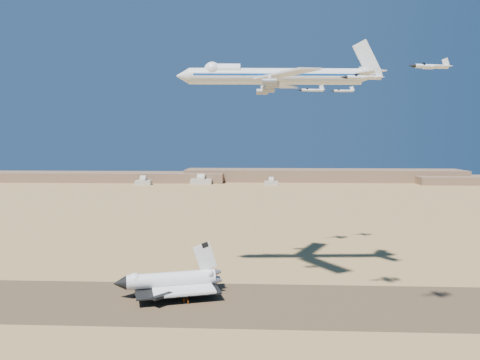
{
  "coord_description": "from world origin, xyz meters",
  "views": [
    {
      "loc": [
        28.25,
        -179.46,
        64.95
      ],
      "look_at": [
        19.07,
        8.0,
        48.36
      ],
      "focal_mm": 35.0,
      "sensor_mm": 36.0,
      "label": 1
    }
  ],
  "objects_px": {
    "carrier_747": "(269,76)",
    "crew_b": "(188,299)",
    "shuttle": "(170,281)",
    "crew_c": "(184,301)",
    "crew_a": "(188,302)",
    "chase_jet_b": "(431,66)",
    "chase_jet_d": "(343,91)",
    "chase_jet_c": "(312,90)",
    "chase_jet_a": "(363,77)"
  },
  "relations": [
    {
      "from": "shuttle",
      "to": "crew_a",
      "type": "xyz_separation_m",
      "value": [
        9.03,
        -10.32,
        -5.0
      ]
    },
    {
      "from": "carrier_747",
      "to": "crew_b",
      "type": "relative_size",
      "value": 48.28
    },
    {
      "from": "crew_c",
      "to": "chase_jet_d",
      "type": "distance_m",
      "value": 147.23
    },
    {
      "from": "crew_a",
      "to": "shuttle",
      "type": "bearing_deg",
      "value": 65.0
    },
    {
      "from": "crew_a",
      "to": "chase_jet_c",
      "type": "relative_size",
      "value": 0.11
    },
    {
      "from": "chase_jet_a",
      "to": "crew_a",
      "type": "bearing_deg",
      "value": 159.8
    },
    {
      "from": "crew_b",
      "to": "crew_c",
      "type": "height_order",
      "value": "crew_c"
    },
    {
      "from": "carrier_747",
      "to": "chase_jet_a",
      "type": "relative_size",
      "value": 5.73
    },
    {
      "from": "chase_jet_a",
      "to": "chase_jet_d",
      "type": "height_order",
      "value": "chase_jet_d"
    },
    {
      "from": "crew_b",
      "to": "carrier_747",
      "type": "bearing_deg",
      "value": -71.46
    },
    {
      "from": "crew_a",
      "to": "chase_jet_d",
      "type": "distance_m",
      "value": 147.2
    },
    {
      "from": "crew_c",
      "to": "chase_jet_a",
      "type": "distance_m",
      "value": 108.27
    },
    {
      "from": "chase_jet_a",
      "to": "shuttle",
      "type": "bearing_deg",
      "value": 153.25
    },
    {
      "from": "chase_jet_d",
      "to": "chase_jet_b",
      "type": "bearing_deg",
      "value": -93.46
    },
    {
      "from": "carrier_747",
      "to": "crew_a",
      "type": "distance_m",
      "value": 100.59
    },
    {
      "from": "shuttle",
      "to": "chase_jet_c",
      "type": "relative_size",
      "value": 2.96
    },
    {
      "from": "crew_c",
      "to": "chase_jet_a",
      "type": "xyz_separation_m",
      "value": [
        65.68,
        -12.33,
        85.19
      ]
    },
    {
      "from": "chase_jet_b",
      "to": "crew_a",
      "type": "bearing_deg",
      "value": 144.81
    },
    {
      "from": "crew_a",
      "to": "chase_jet_c",
      "type": "xyz_separation_m",
      "value": [
        55.38,
        79.64,
        90.27
      ]
    },
    {
      "from": "shuttle",
      "to": "crew_c",
      "type": "bearing_deg",
      "value": -68.5
    },
    {
      "from": "shuttle",
      "to": "crew_a",
      "type": "bearing_deg",
      "value": -65.93
    },
    {
      "from": "shuttle",
      "to": "crew_b",
      "type": "height_order",
      "value": "shuttle"
    },
    {
      "from": "carrier_747",
      "to": "crew_c",
      "type": "bearing_deg",
      "value": -145.39
    },
    {
      "from": "carrier_747",
      "to": "crew_c",
      "type": "relative_size",
      "value": 45.97
    },
    {
      "from": "crew_b",
      "to": "chase_jet_c",
      "type": "height_order",
      "value": "chase_jet_c"
    },
    {
      "from": "crew_a",
      "to": "crew_c",
      "type": "height_order",
      "value": "crew_c"
    },
    {
      "from": "shuttle",
      "to": "crew_b",
      "type": "distance_m",
      "value": 12.09
    },
    {
      "from": "chase_jet_c",
      "to": "crew_a",
      "type": "bearing_deg",
      "value": -137.8
    },
    {
      "from": "chase_jet_b",
      "to": "chase_jet_c",
      "type": "xyz_separation_m",
      "value": [
        -24.22,
        110.99,
        4.36
      ]
    },
    {
      "from": "chase_jet_b",
      "to": "chase_jet_d",
      "type": "bearing_deg",
      "value": 79.11
    },
    {
      "from": "crew_a",
      "to": "crew_b",
      "type": "height_order",
      "value": "crew_b"
    },
    {
      "from": "carrier_747",
      "to": "chase_jet_c",
      "type": "bearing_deg",
      "value": 61.12
    },
    {
      "from": "crew_c",
      "to": "chase_jet_b",
      "type": "distance_m",
      "value": 122.76
    },
    {
      "from": "crew_a",
      "to": "chase_jet_d",
      "type": "xyz_separation_m",
      "value": [
        73.69,
        89.42,
        90.8
      ]
    },
    {
      "from": "shuttle",
      "to": "crew_a",
      "type": "relative_size",
      "value": 27.54
    },
    {
      "from": "crew_c",
      "to": "chase_jet_c",
      "type": "xyz_separation_m",
      "value": [
        57.3,
        78.23,
        90.12
      ]
    },
    {
      "from": "crew_a",
      "to": "crew_b",
      "type": "distance_m",
      "value": 3.13
    },
    {
      "from": "crew_b",
      "to": "chase_jet_a",
      "type": "relative_size",
      "value": 0.12
    },
    {
      "from": "crew_a",
      "to": "crew_c",
      "type": "bearing_deg",
      "value": 77.41
    },
    {
      "from": "crew_a",
      "to": "chase_jet_a",
      "type": "bearing_deg",
      "value": -75.89
    },
    {
      "from": "chase_jet_b",
      "to": "shuttle",
      "type": "bearing_deg",
      "value": 141.13
    },
    {
      "from": "crew_a",
      "to": "chase_jet_a",
      "type": "distance_m",
      "value": 107.09
    },
    {
      "from": "crew_c",
      "to": "chase_jet_d",
      "type": "xyz_separation_m",
      "value": [
        75.6,
        88.0,
        90.65
      ]
    },
    {
      "from": "crew_b",
      "to": "chase_jet_c",
      "type": "xyz_separation_m",
      "value": [
        56.09,
        76.59,
        90.16
      ]
    },
    {
      "from": "crew_b",
      "to": "chase_jet_b",
      "type": "height_order",
      "value": "chase_jet_b"
    },
    {
      "from": "chase_jet_b",
      "to": "chase_jet_d",
      "type": "height_order",
      "value": "chase_jet_d"
    },
    {
      "from": "chase_jet_d",
      "to": "shuttle",
      "type": "bearing_deg",
      "value": -142.54
    },
    {
      "from": "crew_b",
      "to": "chase_jet_d",
      "type": "height_order",
      "value": "chase_jet_d"
    },
    {
      "from": "crew_c",
      "to": "chase_jet_c",
      "type": "height_order",
      "value": "chase_jet_c"
    },
    {
      "from": "carrier_747",
      "to": "crew_c",
      "type": "xyz_separation_m",
      "value": [
        -33.72,
        -27.06,
        -90.93
      ]
    }
  ]
}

